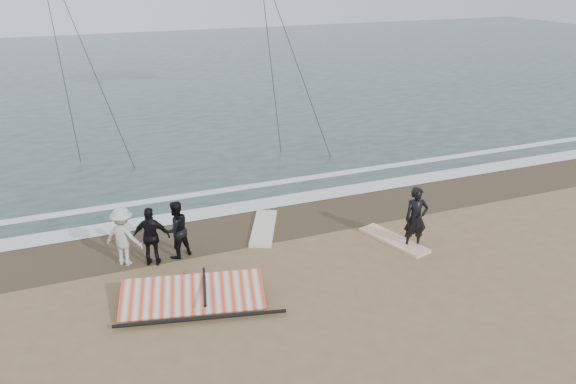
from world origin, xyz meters
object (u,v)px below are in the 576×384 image
man_main (416,218)px  board_cream (264,228)px  board_white (394,240)px  sail_rig (189,296)px

man_main → board_cream: size_ratio=0.75×
board_white → board_cream: size_ratio=0.92×
sail_rig → board_white: bearing=8.1°
board_cream → man_main: bearing=-12.4°
man_main → board_white: bearing=134.2°
man_main → board_white: size_ratio=0.82×
board_white → board_cream: board_cream is taller
man_main → board_white: man_main is taller
man_main → sail_rig: 6.72m
board_white → sail_rig: size_ratio=0.59×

